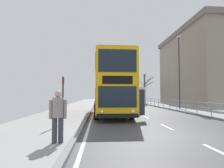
% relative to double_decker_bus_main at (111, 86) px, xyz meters
% --- Properties ---
extents(ground, '(15.80, 140.00, 0.20)m').
position_rel_double_decker_bus_main_xyz_m(ground, '(1.77, -8.88, -2.33)').
color(ground, '#434348').
extents(double_decker_bus_main, '(3.34, 10.23, 4.53)m').
position_rel_double_decker_bus_main_xyz_m(double_decker_bus_main, '(0.00, 0.00, 0.00)').
color(double_decker_bus_main, '#F4B20F').
rests_on(double_decker_bus_main, ground).
extents(background_bus_far_lane, '(2.73, 10.52, 2.91)m').
position_rel_double_decker_bus_main_xyz_m(background_bus_far_lane, '(5.19, 20.91, -0.77)').
color(background_bus_far_lane, white).
rests_on(background_bus_far_lane, ground).
extents(pedestrian_railing_far_kerb, '(0.05, 26.37, 0.96)m').
position_rel_double_decker_bus_main_xyz_m(pedestrian_railing_far_kerb, '(6.94, 4.08, -1.57)').
color(pedestrian_railing_far_kerb, '#598CC6').
rests_on(pedestrian_railing_far_kerb, ground).
extents(pedestrian_companion, '(0.55, 0.37, 1.62)m').
position_rel_double_decker_bus_main_xyz_m(pedestrian_companion, '(-2.23, -10.24, -1.32)').
color(pedestrian_companion, '#383842').
rests_on(pedestrian_companion, ground).
extents(bus_stop_sign_near, '(0.08, 0.44, 2.42)m').
position_rel_double_decker_bus_main_xyz_m(bus_stop_sign_near, '(-2.78, -6.18, -0.72)').
color(bus_stop_sign_near, '#2D2D33').
rests_on(bus_stop_sign_near, ground).
extents(street_lamp_far_side, '(0.28, 0.60, 7.94)m').
position_rel_double_decker_bus_main_xyz_m(street_lamp_far_side, '(7.69, 5.23, 2.36)').
color(street_lamp_far_side, '#38383D').
rests_on(street_lamp_far_side, ground).
extents(bare_tree_far_00, '(3.31, 2.89, 5.86)m').
position_rel_double_decker_bus_main_xyz_m(bare_tree_far_00, '(8.19, 24.63, 0.87)').
color(bare_tree_far_00, brown).
rests_on(bare_tree_far_00, ground).
extents(background_building_00, '(12.33, 18.08, 11.16)m').
position_rel_double_decker_bus_main_xyz_m(background_building_00, '(16.51, 13.54, 3.24)').
color(background_building_00, gray).
rests_on(background_building_00, ground).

